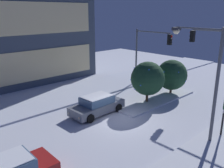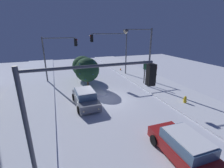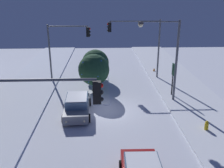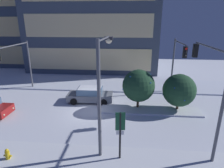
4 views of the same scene
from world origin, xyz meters
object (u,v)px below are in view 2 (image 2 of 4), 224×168
object	(u,v)px
car_near	(186,149)
traffic_light_corner_far_left	(88,100)
fire_hydrant	(185,100)
car_far	(85,98)
traffic_light_corner_far_right	(58,51)
decorated_tree_left_of_median	(87,70)
street_lamp_arched	(142,50)
decorated_tree_median	(83,66)
traffic_light_corner_near_right	(113,46)
construction_cone	(121,69)
parking_info_sign	(145,70)

from	to	relation	value
car_near	traffic_light_corner_far_left	bearing A→B (deg)	82.68
car_near	fire_hydrant	distance (m)	7.63
car_far	traffic_light_corner_far_right	xyz separation A→B (m)	(8.68, 1.81, 3.52)
traffic_light_corner_far_left	decorated_tree_left_of_median	size ratio (longest dim) A/B	1.54
decorated_tree_left_of_median	traffic_light_corner_far_right	bearing A→B (deg)	37.49
traffic_light_corner_far_left	street_lamp_arched	distance (m)	13.28
traffic_light_corner_far_left	fire_hydrant	world-z (taller)	traffic_light_corner_far_left
traffic_light_corner_far_left	decorated_tree_median	xyz separation A→B (m)	(16.26, -2.49, -2.10)
traffic_light_corner_near_right	traffic_light_corner_far_right	size ratio (longest dim) A/B	1.08
street_lamp_arched	construction_cone	world-z (taller)	street_lamp_arched
traffic_light_corner_far_right	construction_cone	distance (m)	11.17
fire_hydrant	parking_info_sign	bearing A→B (deg)	5.74
car_near	traffic_light_corner_near_right	distance (m)	17.97
traffic_light_corner_far_right	parking_info_sign	bearing A→B (deg)	-27.14
traffic_light_corner_far_left	traffic_light_corner_near_right	bearing A→B (deg)	66.74
traffic_light_corner_far_left	traffic_light_corner_far_right	distance (m)	16.59
traffic_light_corner_near_right	street_lamp_arched	world-z (taller)	street_lamp_arched
traffic_light_corner_near_right	car_near	bearing A→B (deg)	83.04
traffic_light_corner_far_left	car_far	bearing A→B (deg)	81.26
traffic_light_corner_near_right	traffic_light_corner_far_right	world-z (taller)	traffic_light_corner_near_right
car_far	street_lamp_arched	size ratio (longest dim) A/B	0.66
decorated_tree_median	street_lamp_arched	bearing A→B (deg)	-135.29
decorated_tree_median	car_far	bearing A→B (deg)	171.34
parking_info_sign	car_far	bearing A→B (deg)	14.65
car_far	fire_hydrant	bearing A→B (deg)	69.61
traffic_light_corner_far_right	construction_cone	bearing A→B (deg)	13.76
fire_hydrant	street_lamp_arched	bearing A→B (deg)	18.61
car_far	traffic_light_corner_far_right	size ratio (longest dim) A/B	0.77
traffic_light_corner_far_right	car_near	bearing A→B (deg)	-71.96
decorated_tree_left_of_median	car_near	bearing A→B (deg)	-168.90
street_lamp_arched	fire_hydrant	distance (m)	7.15
decorated_tree_median	traffic_light_corner_far_left	bearing A→B (deg)	171.30
fire_hydrant	decorated_tree_left_of_median	distance (m)	11.28
traffic_light_corner_far_right	decorated_tree_left_of_median	bearing A→B (deg)	-52.51
traffic_light_corner_far_left	construction_cone	distance (m)	21.65
decorated_tree_left_of_median	street_lamp_arched	bearing A→B (deg)	-111.91
fire_hydrant	decorated_tree_median	bearing A→B (deg)	34.25
parking_info_sign	traffic_light_corner_near_right	bearing A→B (deg)	-72.81
car_near	decorated_tree_left_of_median	xyz separation A→B (m)	(13.39, 2.63, 1.53)
traffic_light_corner_far_right	street_lamp_arched	xyz separation A→B (m)	(-6.36, -9.06, 0.43)
car_near	construction_cone	bearing A→B (deg)	-11.86
car_far	street_lamp_arched	world-z (taller)	street_lamp_arched
traffic_light_corner_near_right	construction_cone	distance (m)	5.49
street_lamp_arched	fire_hydrant	bearing A→B (deg)	112.58
car_far	parking_info_sign	size ratio (longest dim) A/B	1.49
car_far	decorated_tree_left_of_median	xyz separation A→B (m)	(4.75, -1.20, 1.53)
parking_info_sign	construction_cone	bearing A→B (deg)	-96.96
car_far	traffic_light_corner_near_right	distance (m)	11.30
traffic_light_corner_far_left	fire_hydrant	size ratio (longest dim) A/B	7.16
traffic_light_corner_near_right	street_lamp_arched	bearing A→B (deg)	101.32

